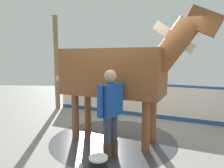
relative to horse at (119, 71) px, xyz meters
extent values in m
cube|color=gray|center=(-0.13, 0.16, -1.53)|extent=(16.00, 16.00, 0.02)
cylinder|color=#42444C|center=(-0.05, -0.13, -1.52)|extent=(2.76, 2.76, 0.00)
cube|color=white|center=(-1.93, 0.55, -1.03)|extent=(2.00, 5.42, 0.97)
cube|color=#1E4C99|center=(-1.93, 0.55, -0.52)|extent=(2.02, 5.43, 0.06)
cube|color=#1E4C99|center=(-1.93, 0.55, -1.46)|extent=(2.00, 5.42, 0.12)
cylinder|color=olive|center=(-2.67, -2.27, 0.06)|extent=(0.16, 0.16, 3.17)
cube|color=brown|center=(-0.05, -0.13, -0.02)|extent=(1.62, 2.31, 0.96)
cylinder|color=brown|center=(-0.02, 0.72, -1.01)|extent=(0.16, 0.16, 1.02)
cylinder|color=brown|center=(0.48, 0.54, -1.01)|extent=(0.16, 0.16, 1.02)
cylinder|color=brown|center=(-0.57, -0.79, -1.01)|extent=(0.16, 0.16, 1.02)
cylinder|color=brown|center=(-0.07, -0.97, -1.01)|extent=(0.16, 0.16, 1.02)
cylinder|color=brown|center=(0.37, 1.02, 0.51)|extent=(0.71, 0.99, 1.03)
cube|color=#C6B793|center=(0.37, 1.02, 0.66)|extent=(0.33, 0.77, 0.63)
cube|color=brown|center=(0.53, 1.49, 0.90)|extent=(0.48, 0.71, 0.56)
cylinder|color=#C6B793|center=(-0.44, -1.21, -0.12)|extent=(0.35, 0.70, 0.35)
cylinder|color=#47331E|center=(0.90, -0.17, -1.36)|extent=(0.15, 0.15, 0.32)
cylinder|color=#383D51|center=(0.90, -0.17, -0.96)|extent=(0.13, 0.13, 0.48)
cylinder|color=#47331E|center=(0.73, -0.06, -1.36)|extent=(0.15, 0.15, 0.32)
cylinder|color=#383D51|center=(0.73, -0.06, -0.96)|extent=(0.13, 0.13, 0.48)
cube|color=#19479E|center=(0.82, -0.11, -0.45)|extent=(0.51, 0.43, 0.56)
cylinder|color=#19479E|center=(1.06, -0.26, -0.43)|extent=(0.09, 0.09, 0.53)
cylinder|color=#19479E|center=(0.58, 0.04, -0.43)|extent=(0.09, 0.09, 0.53)
sphere|color=tan|center=(0.82, -0.11, -0.03)|extent=(0.22, 0.22, 0.22)
cylinder|color=white|center=(1.48, -0.23, -1.19)|extent=(0.29, 0.29, 0.03)
cylinder|color=white|center=(1.41, -0.52, -1.35)|extent=(0.05, 0.05, 0.03)
camera|label=1|loc=(4.40, 0.21, 0.31)|focal=33.86mm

